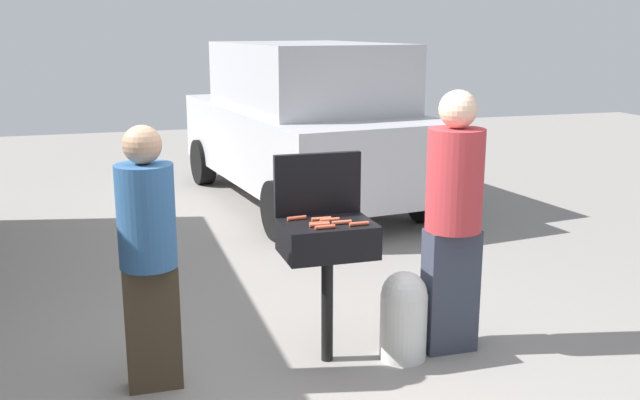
% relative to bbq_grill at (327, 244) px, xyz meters
% --- Properties ---
extents(ground_plane, '(24.00, 24.00, 0.00)m').
position_rel_bbq_grill_xyz_m(ground_plane, '(-0.18, -0.26, -0.83)').
color(ground_plane, gray).
extents(bbq_grill, '(0.60, 0.44, 0.97)m').
position_rel_bbq_grill_xyz_m(bbq_grill, '(0.00, 0.00, 0.00)').
color(bbq_grill, black).
rests_on(bbq_grill, ground).
extents(grill_lid_open, '(0.60, 0.05, 0.42)m').
position_rel_bbq_grill_xyz_m(grill_lid_open, '(0.00, 0.22, 0.36)').
color(grill_lid_open, black).
rests_on(grill_lid_open, bbq_grill).
extents(hot_dog_0, '(0.13, 0.03, 0.03)m').
position_rel_bbq_grill_xyz_m(hot_dog_0, '(0.02, 0.01, 0.16)').
color(hot_dog_0, '#C6593D').
rests_on(hot_dog_0, bbq_grill).
extents(hot_dog_1, '(0.13, 0.03, 0.03)m').
position_rel_bbq_grill_xyz_m(hot_dog_1, '(-0.03, 0.05, 0.16)').
color(hot_dog_1, '#C6593D').
rests_on(hot_dog_1, bbq_grill).
extents(hot_dog_2, '(0.13, 0.03, 0.03)m').
position_rel_bbq_grill_xyz_m(hot_dog_2, '(0.07, -0.07, 0.16)').
color(hot_dog_2, '#C6593D').
rests_on(hot_dog_2, bbq_grill).
extents(hot_dog_3, '(0.13, 0.03, 0.03)m').
position_rel_bbq_grill_xyz_m(hot_dog_3, '(-0.08, -0.09, 0.16)').
color(hot_dog_3, '#C6593D').
rests_on(hot_dog_3, bbq_grill).
extents(hot_dog_4, '(0.13, 0.04, 0.03)m').
position_rel_bbq_grill_xyz_m(hot_dog_4, '(-0.18, 0.11, 0.16)').
color(hot_dog_4, '#B74C33').
rests_on(hot_dog_4, bbq_grill).
extents(hot_dog_5, '(0.13, 0.03, 0.03)m').
position_rel_bbq_grill_xyz_m(hot_dog_5, '(-0.07, -0.05, 0.16)').
color(hot_dog_5, '#AD4228').
rests_on(hot_dog_5, bbq_grill).
extents(hot_dog_6, '(0.13, 0.03, 0.03)m').
position_rel_bbq_grill_xyz_m(hot_dog_6, '(-0.06, -0.15, 0.16)').
color(hot_dog_6, '#B74C33').
rests_on(hot_dog_6, bbq_grill).
extents(hot_dog_7, '(0.13, 0.03, 0.03)m').
position_rel_bbq_grill_xyz_m(hot_dog_7, '(0.17, -0.14, 0.16)').
color(hot_dog_7, '#B74C33').
rests_on(hot_dog_7, bbq_grill).
extents(propane_tank, '(0.32, 0.32, 0.62)m').
position_rel_bbq_grill_xyz_m(propane_tank, '(0.51, -0.12, -0.50)').
color(propane_tank, silver).
rests_on(propane_tank, ground).
extents(person_left, '(0.35, 0.35, 1.66)m').
position_rel_bbq_grill_xyz_m(person_left, '(-1.15, -0.04, 0.08)').
color(person_left, '#3F3323').
rests_on(person_left, ground).
extents(person_right, '(0.38, 0.38, 1.82)m').
position_rel_bbq_grill_xyz_m(person_right, '(0.87, -0.08, 0.16)').
color(person_right, '#333847').
rests_on(person_right, ground).
extents(parked_minivan, '(2.47, 4.60, 2.02)m').
position_rel_bbq_grill_xyz_m(parked_minivan, '(1.10, 4.48, 0.20)').
color(parked_minivan, '#B7B7BC').
rests_on(parked_minivan, ground).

